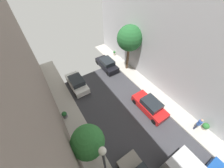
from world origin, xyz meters
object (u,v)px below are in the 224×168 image
at_px(parked_car_right_3, 150,106).
at_px(parked_car_right_4, 107,64).
at_px(parked_car_left_4, 77,83).
at_px(potted_plant_5, 65,115).
at_px(lamp_post, 104,160).
at_px(street_tree_1, 130,39).
at_px(potted_plant_1, 114,53).
at_px(potted_plant_3, 206,126).
at_px(pedestrian, 199,124).
at_px(street_tree_2, 88,142).

bearing_deg(parked_car_right_3, parked_car_right_4, 90.00).
bearing_deg(parked_car_left_4, parked_car_right_4, 13.04).
xyz_separation_m(parked_car_right_3, potted_plant_5, (-8.34, 4.24, -0.12)).
relative_size(parked_car_right_3, lamp_post, 0.75).
relative_size(parked_car_right_3, street_tree_1, 0.65).
bearing_deg(potted_plant_1, street_tree_1, -95.22).
relative_size(street_tree_1, potted_plant_3, 7.54).
height_order(parked_car_right_4, street_tree_1, street_tree_1).
distance_m(parked_car_right_4, street_tree_1, 5.19).
bearing_deg(potted_plant_3, pedestrian, 143.60).
xyz_separation_m(parked_car_left_4, pedestrian, (7.63, -12.11, 0.35)).
bearing_deg(street_tree_1, potted_plant_5, -164.14).
bearing_deg(potted_plant_1, potted_plant_5, -147.93).
height_order(parked_car_right_4, potted_plant_5, parked_car_right_4).
height_order(parked_car_left_4, potted_plant_3, parked_car_left_4).
relative_size(parked_car_right_4, potted_plant_1, 5.20).
relative_size(street_tree_2, potted_plant_5, 5.37).
relative_size(parked_car_left_4, street_tree_1, 0.65).
distance_m(parked_car_right_3, street_tree_2, 8.21).
relative_size(pedestrian, street_tree_2, 0.37).
distance_m(parked_car_right_3, lamp_post, 8.32).
relative_size(street_tree_1, street_tree_2, 1.39).
bearing_deg(pedestrian, parked_car_right_4, 99.48).
bearing_deg(pedestrian, street_tree_2, 161.09).
xyz_separation_m(street_tree_1, lamp_post, (-9.76, -9.80, -1.09)).
relative_size(street_tree_1, potted_plant_1, 8.00).
xyz_separation_m(pedestrian, potted_plant_5, (-10.58, 8.49, -0.47)).
relative_size(parked_car_right_4, street_tree_1, 0.65).
bearing_deg(parked_car_left_4, lamp_post, -100.41).
bearing_deg(street_tree_2, parked_car_right_4, 52.55).
relative_size(pedestrian, potted_plant_1, 2.13).
height_order(parked_car_right_4, street_tree_2, street_tree_2).
xyz_separation_m(pedestrian, street_tree_2, (-9.87, 3.38, 2.52)).
bearing_deg(street_tree_2, lamp_post, -78.12).
bearing_deg(lamp_post, parked_car_left_4, 79.59).
distance_m(parked_car_left_4, pedestrian, 14.31).
xyz_separation_m(parked_car_left_4, street_tree_1, (7.86, -0.54, 4.20)).
distance_m(parked_car_right_4, potted_plant_1, 3.54).
distance_m(street_tree_2, potted_plant_1, 16.28).
relative_size(parked_car_right_4, lamp_post, 0.75).
xyz_separation_m(potted_plant_1, potted_plant_3, (0.12, -16.01, 0.03)).
bearing_deg(potted_plant_1, lamp_post, -126.40).
bearing_deg(potted_plant_1, parked_car_left_4, -157.62).
bearing_deg(street_tree_1, pedestrian, -91.15).
bearing_deg(potted_plant_1, street_tree_2, -130.83).
bearing_deg(street_tree_2, parked_car_left_4, 75.59).
bearing_deg(lamp_post, street_tree_2, 101.88).
distance_m(street_tree_2, potted_plant_3, 11.66).
height_order(pedestrian, street_tree_1, street_tree_1).
relative_size(street_tree_2, potted_plant_1, 5.77).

